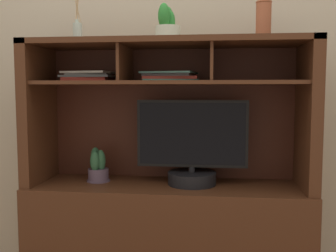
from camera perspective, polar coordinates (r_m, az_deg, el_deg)
back_wall at (r=2.47m, az=0.73°, el=12.03°), size 6.00×0.02×2.80m
media_console at (r=2.30m, az=0.02°, el=-11.81°), size 1.56×0.49×1.38m
tv_monitor at (r=2.22m, az=3.47°, el=-3.68°), size 0.61×0.27×0.47m
potted_orchid at (r=2.34m, az=-10.05°, el=-5.94°), size 0.13×0.13×0.19m
magazine_stack_left at (r=2.35m, az=-11.27°, el=6.97°), size 0.30×0.25×0.06m
magazine_stack_centre at (r=2.22m, az=0.27°, el=7.13°), size 0.32×0.28×0.05m
diffuser_bottle at (r=2.32m, az=-12.88°, el=13.16°), size 0.05×0.05×0.27m
potted_succulent at (r=2.21m, az=-0.11°, el=14.01°), size 0.16×0.16×0.19m
ceramic_vase at (r=2.20m, az=13.57°, el=14.63°), size 0.08×0.08×0.19m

